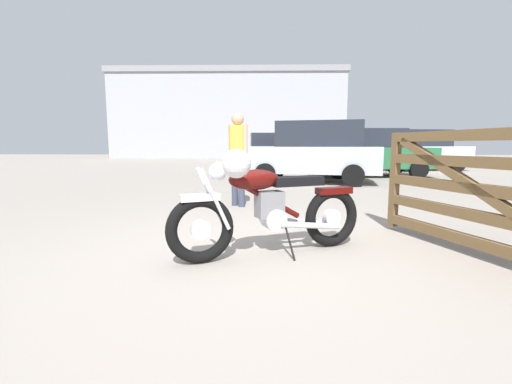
# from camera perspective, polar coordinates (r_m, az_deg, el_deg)

# --- Properties ---
(ground_plane) EXTENTS (80.00, 80.00, 0.00)m
(ground_plane) POSITION_cam_1_polar(r_m,az_deg,el_deg) (3.54, 1.10, -10.18)
(ground_plane) COLOR gray
(vintage_motorcycle) EXTENTS (1.93, 1.08, 1.07)m
(vintage_motorcycle) POSITION_cam_1_polar(r_m,az_deg,el_deg) (3.37, 1.90, -2.47)
(vintage_motorcycle) COLOR black
(vintage_motorcycle) RESTS_ON ground_plane
(timber_gate) EXTENTS (1.02, 2.42, 1.60)m
(timber_gate) POSITION_cam_1_polar(r_m,az_deg,el_deg) (3.74, 36.67, 0.29)
(timber_gate) COLOR brown
(timber_gate) RESTS_ON ground_plane
(bystander) EXTENTS (0.36, 0.33, 1.66)m
(bystander) POSITION_cam_1_polar(r_m,az_deg,el_deg) (6.16, -3.03, 7.04)
(bystander) COLOR #383D51
(bystander) RESTS_ON ground_plane
(red_hatchback_near) EXTENTS (4.14, 2.35, 1.78)m
(red_hatchback_near) POSITION_cam_1_polar(r_m,az_deg,el_deg) (10.34, 9.53, 6.63)
(red_hatchback_near) COLOR black
(red_hatchback_near) RESTS_ON ground_plane
(dark_sedan_left) EXTENTS (4.14, 2.38, 1.78)m
(dark_sedan_left) POSITION_cam_1_polar(r_m,az_deg,el_deg) (17.12, 25.64, 6.35)
(dark_sedan_left) COLOR black
(dark_sedan_left) RESTS_ON ground_plane
(blue_hatchback_right) EXTENTS (4.34, 2.22, 1.67)m
(blue_hatchback_right) POSITION_cam_1_polar(r_m,az_deg,el_deg) (12.89, 18.38, 6.17)
(blue_hatchback_right) COLOR black
(blue_hatchback_right) RESTS_ON ground_plane
(white_estate_far) EXTENTS (4.28, 2.09, 1.67)m
(white_estate_far) POSITION_cam_1_polar(r_m,az_deg,el_deg) (15.87, 9.82, 6.65)
(white_estate_far) COLOR black
(white_estate_far) RESTS_ON ground_plane
(pale_sedan_back) EXTENTS (4.05, 2.14, 1.78)m
(pale_sedan_back) POSITION_cam_1_polar(r_m,az_deg,el_deg) (19.21, 3.19, 7.15)
(pale_sedan_back) COLOR black
(pale_sedan_back) RESTS_ON ground_plane
(industrial_building) EXTENTS (21.58, 10.26, 7.95)m
(industrial_building) POSITION_cam_1_polar(r_m,az_deg,el_deg) (35.51, -4.17, 12.33)
(industrial_building) COLOR #9EA0A8
(industrial_building) RESTS_ON ground_plane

